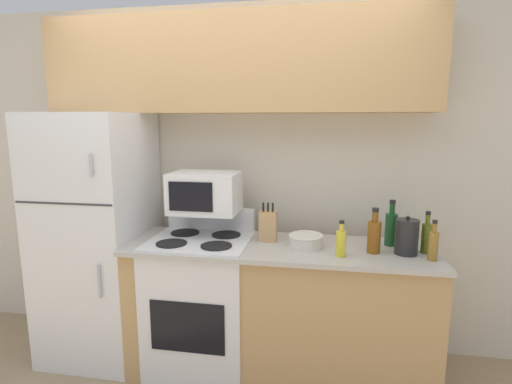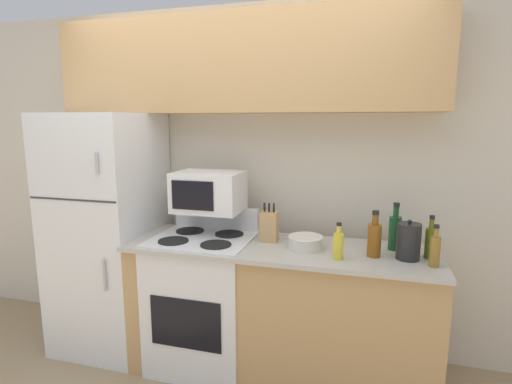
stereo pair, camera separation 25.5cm
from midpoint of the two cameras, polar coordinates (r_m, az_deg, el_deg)
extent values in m
cube|color=beige|center=(3.06, 1.33, 1.78)|extent=(8.00, 0.05, 2.55)
cube|color=tan|center=(2.81, 5.96, -16.87)|extent=(1.99, 0.58, 0.89)
cube|color=#BCB7AD|center=(2.62, 6.07, -8.04)|extent=(1.99, 0.62, 0.03)
cube|color=white|center=(3.20, -18.17, -5.50)|extent=(0.69, 0.72, 1.77)
cube|color=#383838|center=(2.85, -22.48, -1.04)|extent=(0.67, 0.01, 0.01)
cylinder|color=#B7B7BC|center=(2.67, -19.32, 3.85)|extent=(0.02, 0.02, 0.14)
cylinder|color=#B7B7BC|center=(2.84, -18.44, -11.27)|extent=(0.02, 0.02, 0.22)
cube|color=tan|center=(2.88, 0.42, 17.71)|extent=(2.68, 0.32, 0.65)
cube|color=white|center=(2.92, -4.93, -15.37)|extent=(0.67, 0.58, 0.93)
cube|color=black|center=(2.68, -7.27, -18.27)|extent=(0.48, 0.01, 0.33)
cube|color=#2D2D2D|center=(2.75, -5.08, -6.70)|extent=(0.64, 0.56, 0.01)
cube|color=white|center=(2.98, -3.21, -3.65)|extent=(0.64, 0.06, 0.16)
cylinder|color=black|center=(2.69, -9.08, -6.94)|extent=(0.20, 0.20, 0.01)
cylinder|color=black|center=(2.58, -2.95, -7.56)|extent=(0.20, 0.20, 0.01)
cylinder|color=black|center=(2.92, -6.96, -5.55)|extent=(0.20, 0.20, 0.01)
cylinder|color=black|center=(2.82, -1.26, -6.04)|extent=(0.20, 0.20, 0.01)
cube|color=white|center=(2.78, -4.14, 0.06)|extent=(0.46, 0.34, 0.28)
cube|color=black|center=(2.64, -6.37, -0.53)|extent=(0.30, 0.01, 0.19)
cube|color=tan|center=(2.68, 4.65, -4.96)|extent=(0.11, 0.09, 0.20)
cylinder|color=black|center=(2.65, 3.98, -2.21)|extent=(0.01, 0.01, 0.06)
cylinder|color=black|center=(2.64, 4.65, -2.24)|extent=(0.01, 0.01, 0.06)
cylinder|color=black|center=(2.64, 5.33, -2.28)|extent=(0.01, 0.01, 0.06)
cylinder|color=silver|center=(2.58, 9.93, -7.20)|extent=(0.21, 0.21, 0.08)
torus|color=silver|center=(2.56, 9.96, -6.38)|extent=(0.22, 0.22, 0.01)
cylinder|color=gold|center=(2.42, 14.68, -7.59)|extent=(0.06, 0.06, 0.15)
cylinder|color=gold|center=(2.39, 14.79, -5.27)|extent=(0.03, 0.03, 0.05)
cylinder|color=black|center=(2.38, 14.82, -4.50)|extent=(0.03, 0.03, 0.02)
cylinder|color=brown|center=(2.52, 19.37, -6.61)|extent=(0.08, 0.08, 0.20)
cylinder|color=brown|center=(2.49, 19.54, -3.76)|extent=(0.04, 0.04, 0.06)
cylinder|color=black|center=(2.48, 19.60, -2.82)|extent=(0.04, 0.04, 0.02)
cylinder|color=#5B6619|center=(2.61, 26.25, -6.66)|extent=(0.06, 0.06, 0.18)
cylinder|color=#5B6619|center=(2.58, 26.46, -4.11)|extent=(0.03, 0.03, 0.06)
cylinder|color=black|center=(2.57, 26.53, -3.27)|extent=(0.03, 0.03, 0.02)
cylinder|color=olive|center=(2.49, 26.93, -7.70)|extent=(0.06, 0.06, 0.17)
cylinder|color=olive|center=(2.46, 27.13, -5.24)|extent=(0.03, 0.03, 0.05)
cylinder|color=black|center=(2.45, 27.20, -4.43)|extent=(0.03, 0.03, 0.02)
cylinder|color=#194C23|center=(2.69, 21.83, -5.55)|extent=(0.08, 0.08, 0.21)
cylinder|color=#194C23|center=(2.66, 22.02, -2.68)|extent=(0.03, 0.03, 0.07)
cylinder|color=black|center=(2.65, 22.08, -1.73)|extent=(0.04, 0.04, 0.02)
cylinder|color=black|center=(2.54, 23.70, -6.53)|extent=(0.14, 0.14, 0.21)
sphere|color=black|center=(2.51, 23.89, -3.92)|extent=(0.02, 0.02, 0.02)
camera|label=1|loc=(0.13, -87.14, 0.51)|focal=28.00mm
camera|label=2|loc=(0.13, 92.86, -0.51)|focal=28.00mm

